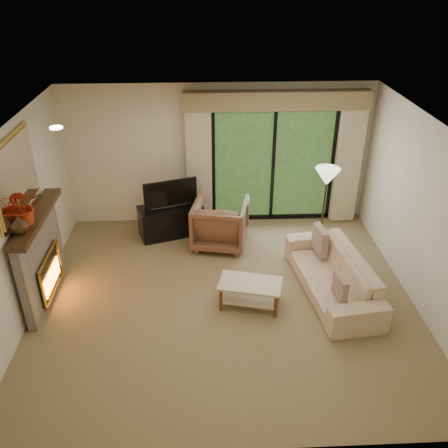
{
  "coord_description": "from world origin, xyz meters",
  "views": [
    {
      "loc": [
        -0.28,
        -5.59,
        4.4
      ],
      "look_at": [
        0.0,
        0.3,
        1.1
      ],
      "focal_mm": 38.0,
      "sensor_mm": 36.0,
      "label": 1
    }
  ],
  "objects_px": {
    "media_console": "(171,220)",
    "coffee_table": "(250,294)",
    "sofa": "(332,274)",
    "armchair": "(220,223)"
  },
  "relations": [
    {
      "from": "sofa",
      "to": "coffee_table",
      "type": "bearing_deg",
      "value": -85.16
    },
    {
      "from": "media_console",
      "to": "coffee_table",
      "type": "bearing_deg",
      "value": -77.85
    },
    {
      "from": "armchair",
      "to": "coffee_table",
      "type": "relative_size",
      "value": 1.04
    },
    {
      "from": "armchair",
      "to": "coffee_table",
      "type": "distance_m",
      "value": 1.76
    },
    {
      "from": "armchair",
      "to": "coffee_table",
      "type": "bearing_deg",
      "value": 113.69
    },
    {
      "from": "armchair",
      "to": "sofa",
      "type": "distance_m",
      "value": 2.16
    },
    {
      "from": "sofa",
      "to": "coffee_table",
      "type": "height_order",
      "value": "sofa"
    },
    {
      "from": "sofa",
      "to": "media_console",
      "type": "bearing_deg",
      "value": -133.87
    },
    {
      "from": "media_console",
      "to": "coffee_table",
      "type": "distance_m",
      "value": 2.45
    },
    {
      "from": "media_console",
      "to": "sofa",
      "type": "xyz_separation_m",
      "value": [
        2.49,
        -1.84,
        0.03
      ]
    }
  ]
}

